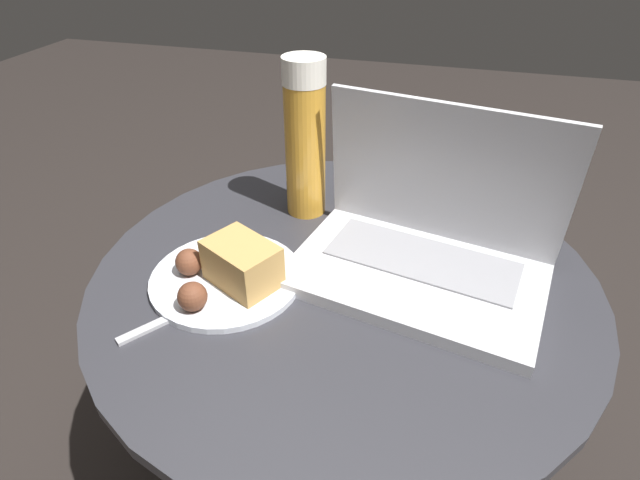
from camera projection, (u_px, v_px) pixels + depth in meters
ground_plane at (337, 470)px, 1.01m from camera, size 6.00×6.00×0.00m
table at (341, 332)px, 0.79m from camera, size 0.72×0.72×0.52m
laptop at (425, 242)px, 0.69m from camera, size 0.37×0.28×0.23m
beer_glass at (305, 140)px, 0.78m from camera, size 0.07×0.07×0.25m
snack_plate at (229, 272)px, 0.68m from camera, size 0.21×0.21×0.07m
fork at (203, 302)px, 0.66m from camera, size 0.13×0.17×0.00m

